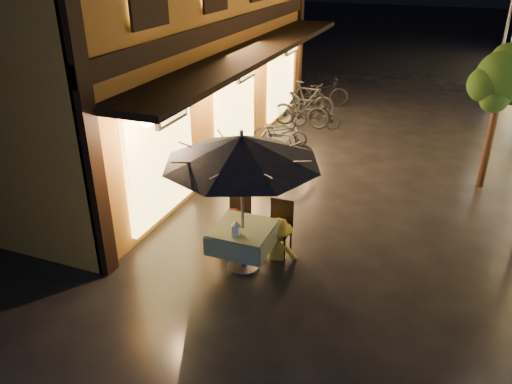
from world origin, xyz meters
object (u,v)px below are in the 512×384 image
at_px(patio_umbrella, 242,149).
at_px(bicycle_0, 258,161).
at_px(table_lantern, 236,227).
at_px(person_yellow, 278,221).
at_px(person_orange, 232,210).
at_px(cafe_table, 243,237).

relative_size(patio_umbrella, bicycle_0, 1.64).
relative_size(table_lantern, person_yellow, 0.18).
height_order(table_lantern, person_orange, person_orange).
bearing_deg(cafe_table, bicycle_0, 107.36).
relative_size(cafe_table, bicycle_0, 0.65).
height_order(patio_umbrella, table_lantern, patio_umbrella).
height_order(person_orange, bicycle_0, person_orange).
bearing_deg(person_orange, patio_umbrella, 136.89).
distance_m(table_lantern, person_yellow, 0.94).
relative_size(patio_umbrella, person_orange, 1.66).
height_order(patio_umbrella, person_orange, patio_umbrella).
bearing_deg(person_yellow, patio_umbrella, 36.79).
bearing_deg(bicycle_0, person_yellow, -160.13).
xyz_separation_m(table_lantern, person_orange, (-0.43, 0.79, -0.16)).
relative_size(cafe_table, table_lantern, 3.96).
height_order(person_orange, person_yellow, person_orange).
xyz_separation_m(table_lantern, bicycle_0, (-1.12, 3.84, -0.52)).
bearing_deg(bicycle_0, person_orange, -174.47).
distance_m(person_orange, person_yellow, 0.87).
height_order(cafe_table, table_lantern, table_lantern).
distance_m(cafe_table, patio_umbrella, 1.56).
height_order(patio_umbrella, person_yellow, patio_umbrella).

